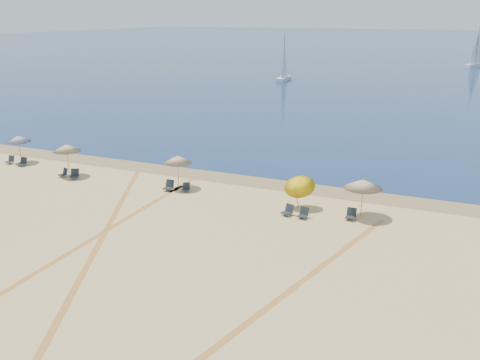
# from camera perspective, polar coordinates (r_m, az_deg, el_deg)

# --- Properties ---
(ocean) EXTENTS (500.00, 500.00, 0.00)m
(ocean) POSITION_cam_1_polar(r_m,az_deg,el_deg) (236.71, 20.83, 13.55)
(ocean) COLOR #0C2151
(ocean) RESTS_ON ground
(wet_sand) EXTENTS (500.00, 500.00, 0.00)m
(wet_sand) POSITION_cam_1_polar(r_m,az_deg,el_deg) (39.41, 2.32, -0.19)
(wet_sand) COLOR olive
(wet_sand) RESTS_ON ground
(umbrella_0) EXTENTS (1.91, 1.93, 2.37)m
(umbrella_0) POSITION_cam_1_polar(r_m,az_deg,el_deg) (47.75, -22.71, 4.12)
(umbrella_0) COLOR gray
(umbrella_0) RESTS_ON ground
(umbrella_1) EXTENTS (2.07, 2.07, 2.55)m
(umbrella_1) POSITION_cam_1_polar(r_m,az_deg,el_deg) (42.41, -18.16, 3.31)
(umbrella_1) COLOR gray
(umbrella_1) RESTS_ON ground
(umbrella_2) EXTENTS (2.00, 2.00, 2.44)m
(umbrella_2) POSITION_cam_1_polar(r_m,az_deg,el_deg) (37.75, -6.73, 2.22)
(umbrella_2) COLOR gray
(umbrella_2) RESTS_ON ground
(umbrella_3) EXTENTS (1.98, 1.99, 2.39)m
(umbrella_3) POSITION_cam_1_polar(r_m,az_deg,el_deg) (33.80, 6.38, -0.40)
(umbrella_3) COLOR gray
(umbrella_3) RESTS_ON ground
(umbrella_4) EXTENTS (2.34, 2.34, 2.44)m
(umbrella_4) POSITION_cam_1_polar(r_m,az_deg,el_deg) (32.97, 13.10, -0.41)
(umbrella_4) COLOR gray
(umbrella_4) RESTS_ON ground
(chair_0) EXTENTS (0.58, 0.67, 0.66)m
(chair_0) POSITION_cam_1_polar(r_m,az_deg,el_deg) (48.08, -23.48, 1.97)
(chair_0) COLOR black
(chair_0) RESTS_ON ground
(chair_1) EXTENTS (0.65, 0.74, 0.70)m
(chair_1) POSITION_cam_1_polar(r_m,az_deg,el_deg) (46.97, -22.34, 1.79)
(chair_1) COLOR black
(chair_1) RESTS_ON ground
(chair_2) EXTENTS (0.73, 0.79, 0.66)m
(chair_2) POSITION_cam_1_polar(r_m,az_deg,el_deg) (42.72, -18.44, 0.71)
(chair_2) COLOR black
(chair_2) RESTS_ON ground
(chair_3) EXTENTS (0.84, 0.89, 0.73)m
(chair_3) POSITION_cam_1_polar(r_m,az_deg,el_deg) (41.98, -17.38, 0.57)
(chair_3) COLOR black
(chair_3) RESTS_ON ground
(chair_4) EXTENTS (0.64, 0.74, 0.72)m
(chair_4) POSITION_cam_1_polar(r_m,az_deg,el_deg) (37.77, -7.65, -0.63)
(chair_4) COLOR black
(chair_4) RESTS_ON ground
(chair_5) EXTENTS (0.64, 0.70, 0.60)m
(chair_5) POSITION_cam_1_polar(r_m,az_deg,el_deg) (37.41, -5.82, -0.83)
(chair_5) COLOR black
(chair_5) RESTS_ON ground
(chair_6) EXTENTS (0.75, 0.81, 0.68)m
(chair_6) POSITION_cam_1_polar(r_m,az_deg,el_deg) (33.01, 5.19, -3.29)
(chair_6) COLOR black
(chair_6) RESTS_ON ground
(chair_7) EXTENTS (0.62, 0.70, 0.66)m
(chair_7) POSITION_cam_1_polar(r_m,az_deg,el_deg) (32.67, 6.85, -3.59)
(chair_7) COLOR black
(chair_7) RESTS_ON ground
(chair_8) EXTENTS (0.58, 0.68, 0.69)m
(chair_8) POSITION_cam_1_polar(r_m,az_deg,el_deg) (32.90, 11.86, -3.67)
(chair_8) COLOR black
(chair_8) RESTS_ON ground
(sailboat_0) EXTENTS (4.67, 6.21, 9.39)m
(sailboat_0) POSITION_cam_1_polar(r_m,az_deg,el_deg) (136.95, 24.08, 12.25)
(sailboat_0) COLOR white
(sailboat_0) RESTS_ON ocean
(sailboat_1) EXTENTS (1.84, 5.75, 8.44)m
(sailboat_1) POSITION_cam_1_polar(r_m,az_deg,el_deg) (100.16, 4.77, 12.08)
(sailboat_1) COLOR white
(sailboat_1) RESTS_ON ocean
(tire_tracks) EXTENTS (46.94, 42.72, 0.00)m
(tire_tracks) POSITION_cam_1_polar(r_m,az_deg,el_deg) (27.42, -11.82, -8.81)
(tire_tracks) COLOR tan
(tire_tracks) RESTS_ON ground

